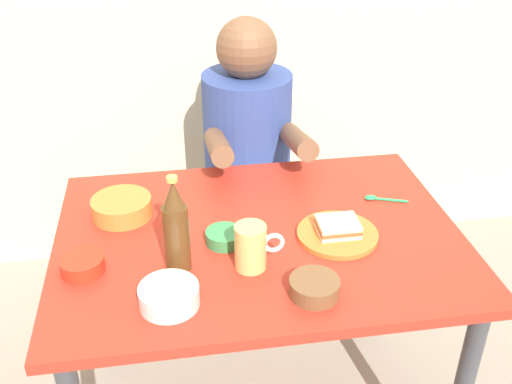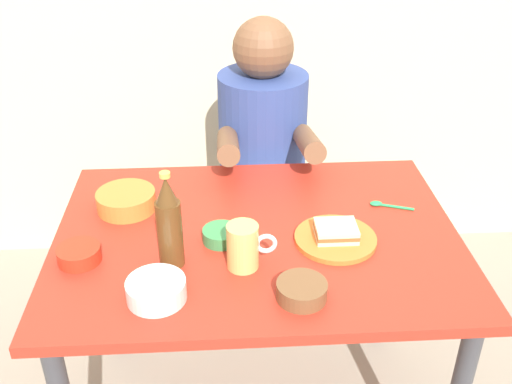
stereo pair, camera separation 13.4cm
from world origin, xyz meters
name	(u,v)px [view 2 (the right image)]	position (x,y,z in m)	size (l,w,h in m)	color
dining_table	(257,260)	(0.00, 0.00, 0.65)	(1.10, 0.80, 0.74)	#B72D1E
stool	(262,224)	(0.06, 0.63, 0.35)	(0.34, 0.34, 0.45)	#4C4C51
person_seated	(263,130)	(0.06, 0.62, 0.77)	(0.33, 0.56, 0.72)	#33478C
plate_orange	(335,239)	(0.21, -0.05, 0.75)	(0.22, 0.22, 0.01)	orange
sandwich	(336,231)	(0.21, -0.05, 0.77)	(0.11, 0.09, 0.04)	beige
beer_mug	(244,246)	(-0.04, -0.15, 0.80)	(0.13, 0.08, 0.12)	#D1BC66
beer_bottle	(169,224)	(-0.22, -0.12, 0.86)	(0.06, 0.06, 0.26)	#593819
sauce_bowl_chili	(79,254)	(-0.46, -0.10, 0.76)	(0.11, 0.11, 0.04)	red
soup_bowl_orange	(126,200)	(-0.37, 0.15, 0.77)	(0.17, 0.17, 0.05)	orange
condiment_bowl_brown	(302,290)	(0.09, -0.28, 0.76)	(0.12, 0.12, 0.04)	brown
dip_bowl_green	(221,235)	(-0.10, -0.03, 0.76)	(0.10, 0.10, 0.03)	#388C4C
rice_bowl_white	(156,289)	(-0.25, -0.26, 0.77)	(0.14, 0.14, 0.05)	silver
spoon	(384,205)	(0.38, 0.11, 0.75)	(0.12, 0.05, 0.01)	#26A559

